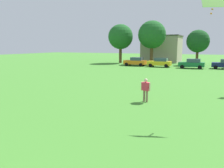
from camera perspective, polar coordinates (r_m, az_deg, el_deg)
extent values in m
plane|color=#42842D|center=(32.18, 13.53, 2.02)|extent=(160.00, 160.00, 0.00)
cylinder|color=#8C7259|center=(16.95, 7.84, -2.89)|extent=(0.15, 0.15, 0.83)
cylinder|color=#8C7259|center=(16.80, 8.51, -3.01)|extent=(0.15, 0.15, 0.83)
cube|color=#D8334C|center=(16.74, 8.23, -0.59)|extent=(0.62, 0.48, 0.58)
cylinder|color=beige|center=(16.94, 7.31, -0.39)|extent=(0.12, 0.12, 0.55)
cylinder|color=beige|center=(16.54, 9.17, -0.68)|extent=(0.12, 0.12, 0.55)
sphere|color=beige|center=(16.67, 8.26, 0.90)|extent=(0.26, 0.26, 0.26)
cube|color=#8CD859|center=(14.18, 23.63, 18.28)|extent=(1.41, 0.99, 0.82)
sphere|color=orange|center=(14.14, 23.56, 17.28)|extent=(0.10, 0.10, 0.10)
sphere|color=orange|center=(14.11, 23.29, 16.42)|extent=(0.10, 0.10, 0.10)
sphere|color=orange|center=(14.09, 23.02, 15.54)|extent=(0.10, 0.10, 0.10)
cube|color=orange|center=(46.35, 5.65, 5.29)|extent=(4.30, 1.80, 0.76)
cube|color=#334756|center=(46.20, 6.06, 6.12)|extent=(2.24, 1.58, 0.60)
cylinder|color=black|center=(46.03, 3.55, 4.82)|extent=(0.64, 0.22, 0.64)
cylinder|color=black|center=(47.71, 4.32, 4.97)|extent=(0.64, 0.22, 0.64)
cylinder|color=black|center=(45.07, 7.03, 4.67)|extent=(0.64, 0.22, 0.64)
cylinder|color=black|center=(46.79, 7.70, 4.83)|extent=(0.64, 0.22, 0.64)
cube|color=yellow|center=(44.66, 11.46, 5.00)|extent=(4.30, 1.80, 0.76)
cube|color=#334756|center=(44.54, 11.93, 5.85)|extent=(2.24, 1.58, 0.60)
cylinder|color=black|center=(44.17, 9.33, 4.52)|extent=(0.64, 0.22, 0.64)
cylinder|color=black|center=(45.91, 9.92, 4.68)|extent=(0.64, 0.22, 0.64)
cylinder|color=black|center=(43.50, 13.06, 4.33)|extent=(0.64, 0.22, 0.64)
cylinder|color=black|center=(45.26, 13.52, 4.50)|extent=(0.64, 0.22, 0.64)
cube|color=#196B38|center=(43.31, 18.82, 4.55)|extent=(4.30, 1.80, 0.76)
cube|color=#334756|center=(43.23, 19.32, 5.42)|extent=(2.24, 1.58, 0.60)
cylinder|color=black|center=(42.62, 16.71, 4.07)|extent=(0.64, 0.22, 0.64)
cylinder|color=black|center=(44.39, 17.03, 4.26)|extent=(0.64, 0.22, 0.64)
cylinder|color=black|center=(42.32, 20.63, 3.83)|extent=(0.64, 0.22, 0.64)
cylinder|color=black|center=(44.11, 20.80, 4.02)|extent=(0.64, 0.22, 0.64)
cylinder|color=black|center=(43.42, 23.95, 3.75)|extent=(0.64, 0.22, 0.64)
cylinder|color=black|center=(45.22, 23.98, 3.94)|extent=(0.64, 0.22, 0.64)
cylinder|color=brown|center=(53.87, 2.07, 7.04)|extent=(0.65, 0.65, 3.54)
sphere|color=#1E5B23|center=(53.86, 2.10, 11.45)|extent=(5.59, 5.59, 5.59)
cylinder|color=brown|center=(51.75, 9.58, 6.94)|extent=(0.69, 0.69, 3.75)
sphere|color=#1E5B23|center=(51.75, 9.72, 11.80)|extent=(5.92, 5.92, 5.92)
cylinder|color=brown|center=(51.12, 20.01, 5.99)|extent=(0.53, 0.53, 2.89)
sphere|color=#194C1E|center=(51.06, 20.22, 9.78)|extent=(4.56, 4.56, 4.56)
cube|color=tan|center=(59.18, 12.09, 8.31)|extent=(8.61, 8.01, 6.13)
cube|color=#4C4742|center=(59.21, 12.19, 11.40)|extent=(8.95, 8.33, 0.24)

